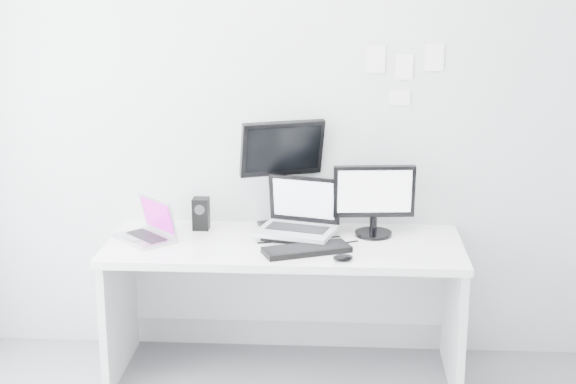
% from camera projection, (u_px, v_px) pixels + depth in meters
% --- Properties ---
extents(back_wall, '(3.60, 0.00, 3.60)m').
position_uv_depth(back_wall, '(288.00, 110.00, 4.53)').
color(back_wall, '#B3B5B8').
rests_on(back_wall, ground).
extents(desk, '(1.80, 0.70, 0.73)m').
position_uv_depth(desk, '(284.00, 309.00, 4.45)').
color(desk, white).
rests_on(desk, ground).
extents(macbook, '(0.37, 0.37, 0.22)m').
position_uv_depth(macbook, '(144.00, 219.00, 4.36)').
color(macbook, '#A8A8AC').
rests_on(macbook, desk).
extents(speaker, '(0.10, 0.10, 0.17)m').
position_uv_depth(speaker, '(201.00, 214.00, 4.55)').
color(speaker, black).
rests_on(speaker, desk).
extents(dell_laptop, '(0.44, 0.39, 0.32)m').
position_uv_depth(dell_laptop, '(296.00, 209.00, 4.37)').
color(dell_laptop, '#B1B4B9').
rests_on(dell_laptop, desk).
extents(rear_monitor, '(0.47, 0.30, 0.60)m').
position_uv_depth(rear_monitor, '(281.00, 172.00, 4.54)').
color(rear_monitor, black).
rests_on(rear_monitor, desk).
extents(samsung_monitor, '(0.44, 0.23, 0.38)m').
position_uv_depth(samsung_monitor, '(374.00, 200.00, 4.42)').
color(samsung_monitor, black).
rests_on(samsung_monitor, desk).
extents(keyboard, '(0.45, 0.30, 0.03)m').
position_uv_depth(keyboard, '(307.00, 250.00, 4.20)').
color(keyboard, black).
rests_on(keyboard, desk).
extents(mouse, '(0.11, 0.09, 0.03)m').
position_uv_depth(mouse, '(343.00, 258.00, 4.08)').
color(mouse, black).
rests_on(mouse, desk).
extents(wall_note_0, '(0.10, 0.00, 0.14)m').
position_uv_depth(wall_note_0, '(375.00, 59.00, 4.43)').
color(wall_note_0, white).
rests_on(wall_note_0, back_wall).
extents(wall_note_1, '(0.09, 0.00, 0.13)m').
position_uv_depth(wall_note_1, '(404.00, 67.00, 4.43)').
color(wall_note_1, white).
rests_on(wall_note_1, back_wall).
extents(wall_note_2, '(0.10, 0.00, 0.14)m').
position_uv_depth(wall_note_2, '(434.00, 57.00, 4.41)').
color(wall_note_2, white).
rests_on(wall_note_2, back_wall).
extents(wall_note_3, '(0.11, 0.00, 0.08)m').
position_uv_depth(wall_note_3, '(400.00, 98.00, 4.47)').
color(wall_note_3, white).
rests_on(wall_note_3, back_wall).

